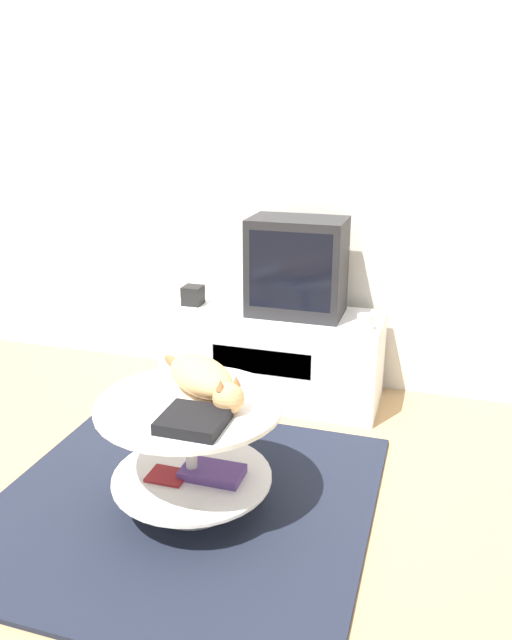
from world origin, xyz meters
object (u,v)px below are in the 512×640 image
Objects in this scene: dvd_box at (193,420)px; speaker at (193,295)px; cat at (204,378)px; tv at (297,267)px.

speaker is at bearing 112.68° from dvd_box.
cat reaches higher than speaker.
cat is (-0.11, -1.03, -0.19)m from tv.
speaker is 0.21× the size of cat.
tv is at bearing 1.24° from speaker.
dvd_box is at bearing -67.32° from speaker.
tv is 1.05m from cat.
tv is 1.05× the size of cat.
tv reaches higher than dvd_box.
dvd_box is 0.46× the size of cat.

